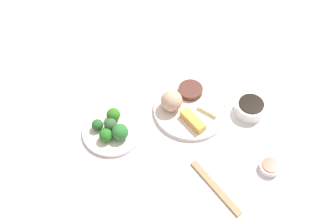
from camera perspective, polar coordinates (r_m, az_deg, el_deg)
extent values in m
cube|color=white|center=(1.25, 3.47, -2.08)|extent=(2.20, 2.20, 0.02)
cylinder|color=white|center=(1.26, 3.54, 0.52)|extent=(0.25, 0.25, 0.02)
sphere|color=tan|center=(1.23, 0.55, 1.76)|extent=(0.07, 0.07, 0.07)
cube|color=gold|center=(1.21, 3.69, -1.40)|extent=(0.10, 0.03, 0.03)
cube|color=beige|center=(1.26, 6.58, 0.92)|extent=(0.09, 0.08, 0.01)
cylinder|color=#4F2A22|center=(1.29, 3.48, 3.36)|extent=(0.08, 0.08, 0.02)
cylinder|color=white|center=(1.23, -8.45, -2.75)|extent=(0.20, 0.20, 0.01)
sphere|color=#335933|center=(1.21, -8.81, -1.94)|extent=(0.04, 0.04, 0.04)
sphere|color=#235E26|center=(1.22, -10.81, -1.97)|extent=(0.04, 0.04, 0.04)
sphere|color=#246F21|center=(1.19, -9.55, -3.55)|extent=(0.04, 0.04, 0.04)
sphere|color=#2B7131|center=(1.18, -7.39, -3.07)|extent=(0.05, 0.05, 0.05)
sphere|color=#2F731D|center=(1.23, -8.41, -0.41)|extent=(0.05, 0.05, 0.05)
cylinder|color=white|center=(1.28, 12.55, 0.64)|extent=(0.10, 0.10, 0.04)
cylinder|color=black|center=(1.26, 12.73, 1.25)|extent=(0.08, 0.08, 0.00)
cylinder|color=white|center=(1.18, 15.40, -8.15)|extent=(0.06, 0.06, 0.02)
cylinder|color=red|center=(1.17, 15.54, -7.85)|extent=(0.05, 0.05, 0.00)
cube|color=#A37C54|center=(1.13, 7.33, -11.42)|extent=(0.21, 0.02, 0.01)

